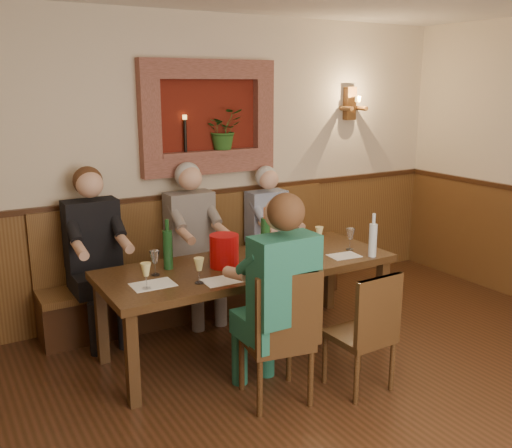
{
  "coord_description": "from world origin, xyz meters",
  "views": [
    {
      "loc": [
        -2.18,
        -1.98,
        2.16
      ],
      "look_at": [
        0.1,
        1.9,
        1.05
      ],
      "focal_mm": 40.0,
      "sensor_mm": 36.0,
      "label": 1
    }
  ],
  "objects_px": {
    "chair_near_left": "(276,362)",
    "person_chair_front": "(276,316)",
    "person_bench_mid": "(194,255)",
    "wine_bottle_green_a": "(265,237)",
    "bench": "(200,279)",
    "wine_bottle_green_b": "(168,249)",
    "dining_table": "(249,271)",
    "person_bench_right": "(271,247)",
    "spittoon_bucket": "(224,251)",
    "chair_near_right": "(360,355)",
    "water_bottle": "(373,239)",
    "person_bench_left": "(97,270)"
  },
  "relations": [
    {
      "from": "chair_near_right",
      "to": "person_chair_front",
      "type": "xyz_separation_m",
      "value": [
        -0.6,
        0.19,
        0.36
      ]
    },
    {
      "from": "person_bench_mid",
      "to": "person_chair_front",
      "type": "relative_size",
      "value": 0.98
    },
    {
      "from": "spittoon_bucket",
      "to": "wine_bottle_green_b",
      "type": "distance_m",
      "value": 0.44
    },
    {
      "from": "person_bench_right",
      "to": "person_chair_front",
      "type": "relative_size",
      "value": 0.92
    },
    {
      "from": "chair_near_left",
      "to": "chair_near_right",
      "type": "relative_size",
      "value": 1.09
    },
    {
      "from": "chair_near_left",
      "to": "wine_bottle_green_b",
      "type": "xyz_separation_m",
      "value": [
        -0.39,
        0.98,
        0.63
      ]
    },
    {
      "from": "person_bench_mid",
      "to": "person_bench_right",
      "type": "bearing_deg",
      "value": 0.21
    },
    {
      "from": "dining_table",
      "to": "wine_bottle_green_a",
      "type": "xyz_separation_m",
      "value": [
        0.19,
        0.05,
        0.25
      ]
    },
    {
      "from": "person_bench_left",
      "to": "person_chair_front",
      "type": "height_order",
      "value": "same"
    },
    {
      "from": "dining_table",
      "to": "chair_near_right",
      "type": "relative_size",
      "value": 2.67
    },
    {
      "from": "person_chair_front",
      "to": "spittoon_bucket",
      "type": "relative_size",
      "value": 5.71
    },
    {
      "from": "chair_near_right",
      "to": "person_chair_front",
      "type": "relative_size",
      "value": 0.6
    },
    {
      "from": "chair_near_left",
      "to": "wine_bottle_green_a",
      "type": "height_order",
      "value": "wine_bottle_green_a"
    },
    {
      "from": "person_bench_left",
      "to": "wine_bottle_green_b",
      "type": "bearing_deg",
      "value": -58.84
    },
    {
      "from": "person_bench_left",
      "to": "person_bench_mid",
      "type": "bearing_deg",
      "value": 0.05
    },
    {
      "from": "chair_near_left",
      "to": "wine_bottle_green_a",
      "type": "bearing_deg",
      "value": 73.7
    },
    {
      "from": "person_bench_left",
      "to": "wine_bottle_green_b",
      "type": "distance_m",
      "value": 0.81
    },
    {
      "from": "bench",
      "to": "wine_bottle_green_b",
      "type": "height_order",
      "value": "wine_bottle_green_b"
    },
    {
      "from": "dining_table",
      "to": "water_bottle",
      "type": "distance_m",
      "value": 1.07
    },
    {
      "from": "bench",
      "to": "wine_bottle_green_a",
      "type": "distance_m",
      "value": 1.09
    },
    {
      "from": "chair_near_right",
      "to": "wine_bottle_green_b",
      "type": "height_order",
      "value": "wine_bottle_green_b"
    },
    {
      "from": "chair_near_left",
      "to": "person_chair_front",
      "type": "height_order",
      "value": "person_chair_front"
    },
    {
      "from": "spittoon_bucket",
      "to": "wine_bottle_green_a",
      "type": "distance_m",
      "value": 0.41
    },
    {
      "from": "dining_table",
      "to": "person_bench_mid",
      "type": "bearing_deg",
      "value": 96.97
    },
    {
      "from": "chair_near_right",
      "to": "wine_bottle_green_a",
      "type": "relative_size",
      "value": 2.1
    },
    {
      "from": "spittoon_bucket",
      "to": "water_bottle",
      "type": "relative_size",
      "value": 0.71
    },
    {
      "from": "dining_table",
      "to": "chair_near_right",
      "type": "bearing_deg",
      "value": -68.98
    },
    {
      "from": "chair_near_left",
      "to": "person_bench_left",
      "type": "xyz_separation_m",
      "value": [
        -0.78,
        1.63,
        0.34
      ]
    },
    {
      "from": "chair_near_left",
      "to": "person_bench_right",
      "type": "relative_size",
      "value": 0.71
    },
    {
      "from": "bench",
      "to": "person_chair_front",
      "type": "height_order",
      "value": "person_chair_front"
    },
    {
      "from": "wine_bottle_green_b",
      "to": "water_bottle",
      "type": "xyz_separation_m",
      "value": [
        1.6,
        -0.56,
        -0.01
      ]
    },
    {
      "from": "wine_bottle_green_b",
      "to": "person_chair_front",
      "type": "bearing_deg",
      "value": -67.99
    },
    {
      "from": "water_bottle",
      "to": "spittoon_bucket",
      "type": "bearing_deg",
      "value": 162.26
    },
    {
      "from": "wine_bottle_green_b",
      "to": "water_bottle",
      "type": "bearing_deg",
      "value": -19.34
    },
    {
      "from": "person_bench_right",
      "to": "person_chair_front",
      "type": "xyz_separation_m",
      "value": [
        -0.97,
        -1.61,
        0.06
      ]
    },
    {
      "from": "bench",
      "to": "chair_near_left",
      "type": "distance_m",
      "value": 1.75
    },
    {
      "from": "chair_near_right",
      "to": "spittoon_bucket",
      "type": "relative_size",
      "value": 3.44
    },
    {
      "from": "chair_near_left",
      "to": "person_chair_front",
      "type": "xyz_separation_m",
      "value": [
        0.0,
        0.02,
        0.34
      ]
    },
    {
      "from": "chair_near_right",
      "to": "person_bench_mid",
      "type": "distance_m",
      "value": 1.9
    },
    {
      "from": "person_bench_right",
      "to": "spittoon_bucket",
      "type": "relative_size",
      "value": 5.25
    },
    {
      "from": "person_bench_mid",
      "to": "wine_bottle_green_a",
      "type": "height_order",
      "value": "person_bench_mid"
    },
    {
      "from": "person_bench_left",
      "to": "water_bottle",
      "type": "bearing_deg",
      "value": -31.3
    },
    {
      "from": "chair_near_left",
      "to": "dining_table",
      "type": "bearing_deg",
      "value": 84.0
    },
    {
      "from": "person_bench_left",
      "to": "person_chair_front",
      "type": "distance_m",
      "value": 1.79
    },
    {
      "from": "person_chair_front",
      "to": "wine_bottle_green_a",
      "type": "bearing_deg",
      "value": 63.18
    },
    {
      "from": "chair_near_right",
      "to": "water_bottle",
      "type": "relative_size",
      "value": 2.44
    },
    {
      "from": "chair_near_left",
      "to": "person_bench_mid",
      "type": "xyz_separation_m",
      "value": [
        0.13,
        1.63,
        0.32
      ]
    },
    {
      "from": "person_bench_right",
      "to": "spittoon_bucket",
      "type": "distance_m",
      "value": 1.3
    },
    {
      "from": "chair_near_left",
      "to": "water_bottle",
      "type": "bearing_deg",
      "value": 29.27
    },
    {
      "from": "bench",
      "to": "chair_near_right",
      "type": "relative_size",
      "value": 3.34
    }
  ]
}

